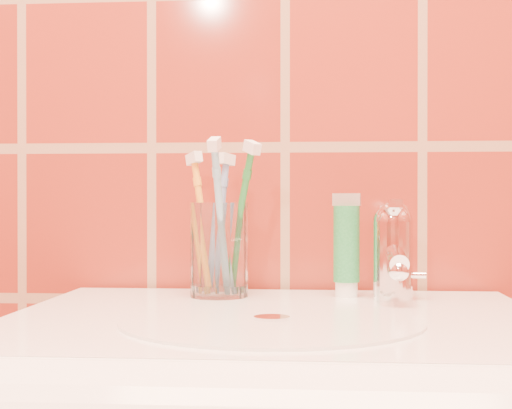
{
  "coord_description": "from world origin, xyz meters",
  "views": [
    {
      "loc": [
        0.05,
        0.14,
        0.97
      ],
      "look_at": [
        -0.03,
        1.08,
        0.97
      ],
      "focal_mm": 55.0,
      "sensor_mm": 36.0,
      "label": 1
    }
  ],
  "objects": [
    {
      "name": "toothbrush_3",
      "position": [
        -0.05,
        1.09,
        0.94
      ],
      "size": [
        0.13,
        0.13,
        0.21
      ],
      "primitive_type": null,
      "rotation": [
        0.31,
        0.0,
        0.71
      ],
      "color": "#217D32",
      "rests_on": "glass_tumbler"
    },
    {
      "name": "toothbrush_2",
      "position": [
        -0.08,
        1.12,
        0.94
      ],
      "size": [
        0.07,
        0.08,
        0.19
      ],
      "primitive_type": null,
      "rotation": [
        0.15,
        0.0,
        2.51
      ],
      "color": "#6F8EC6",
      "rests_on": "glass_tumbler"
    },
    {
      "name": "toothpaste_tube",
      "position": [
        0.08,
        1.12,
        0.91
      ],
      "size": [
        0.04,
        0.03,
        0.13
      ],
      "rotation": [
        0.0,
        0.0,
        -0.38
      ],
      "color": "white",
      "rests_on": "pedestal_sink"
    },
    {
      "name": "glass_tumbler",
      "position": [
        -0.08,
        1.11,
        0.91
      ],
      "size": [
        0.09,
        0.09,
        0.12
      ],
      "primitive_type": "cylinder",
      "rotation": [
        0.0,
        0.0,
        -0.22
      ],
      "color": "white",
      "rests_on": "pedestal_sink"
    },
    {
      "name": "faucet",
      "position": [
        0.14,
        1.09,
        0.91
      ],
      "size": [
        0.05,
        0.11,
        0.12
      ],
      "color": "white",
      "rests_on": "pedestal_sink"
    },
    {
      "name": "toothbrush_1",
      "position": [
        -0.1,
        1.12,
        0.94
      ],
      "size": [
        0.1,
        0.11,
        0.2
      ],
      "primitive_type": null,
      "rotation": [
        0.24,
        0.0,
        -2.4
      ],
      "color": "orange",
      "rests_on": "glass_tumbler"
    },
    {
      "name": "toothbrush_0",
      "position": [
        -0.07,
        1.08,
        0.95
      ],
      "size": [
        0.05,
        0.14,
        0.22
      ],
      "primitive_type": null,
      "rotation": [
        0.32,
        0.0,
        -0.12
      ],
      "color": "#7BBBDB",
      "rests_on": "glass_tumbler"
    }
  ]
}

